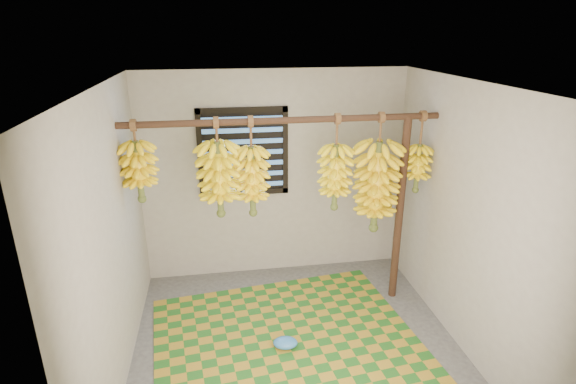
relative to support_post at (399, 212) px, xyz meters
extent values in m
cube|color=#454545|center=(-1.20, -0.70, -1.00)|extent=(3.00, 3.00, 0.01)
cube|color=silver|center=(-1.20, -0.70, 1.40)|extent=(3.00, 3.00, 0.01)
cube|color=gray|center=(-1.20, 0.80, 0.20)|extent=(3.00, 0.01, 2.40)
cube|color=gray|center=(-2.71, -0.70, 0.20)|extent=(0.01, 3.00, 2.40)
cube|color=gray|center=(0.30, -0.70, 0.20)|extent=(0.01, 3.00, 2.40)
cube|color=black|center=(-1.55, 0.78, 0.50)|extent=(1.00, 0.04, 1.00)
cylinder|color=#3F2618|center=(-1.20, 0.00, 1.00)|extent=(3.00, 0.06, 0.06)
cylinder|color=#3F2618|center=(0.00, 0.00, 0.00)|extent=(0.08, 0.08, 2.00)
cube|color=#21601C|center=(-1.29, -0.54, -0.99)|extent=(2.64, 2.21, 0.01)
ellipsoid|color=#3375BF|center=(-1.31, -0.68, -0.94)|extent=(0.25, 0.20, 0.09)
cylinder|color=brown|center=(-2.55, 0.00, 0.93)|extent=(0.02, 0.02, 0.20)
cylinder|color=#4C5923|center=(-2.55, 0.00, 0.59)|extent=(0.06, 0.06, 0.53)
cylinder|color=brown|center=(-1.83, 0.00, 0.91)|extent=(0.02, 0.02, 0.24)
cylinder|color=#4C5923|center=(-1.83, 0.00, 0.48)|extent=(0.06, 0.06, 0.69)
cylinder|color=brown|center=(-1.52, 0.00, 0.88)|extent=(0.02, 0.02, 0.29)
cylinder|color=#4C5923|center=(-1.52, 0.00, 0.44)|extent=(0.06, 0.06, 0.65)
cylinder|color=brown|center=(-0.70, 0.00, 0.87)|extent=(0.02, 0.02, 0.31)
cylinder|color=#4C5923|center=(-0.70, 0.00, 0.44)|extent=(0.06, 0.06, 0.62)
cylinder|color=brown|center=(-0.27, 0.00, 0.88)|extent=(0.02, 0.02, 0.30)
cylinder|color=#4C5923|center=(-0.27, 0.00, 0.31)|extent=(0.07, 0.07, 0.90)
cylinder|color=brown|center=(0.15, 0.00, 0.86)|extent=(0.02, 0.02, 0.34)
cylinder|color=#4C5923|center=(0.15, 0.00, 0.49)|extent=(0.05, 0.05, 0.46)
camera|label=1|loc=(-1.84, -4.06, 1.81)|focal=28.00mm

